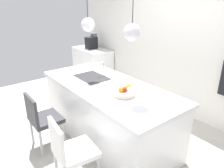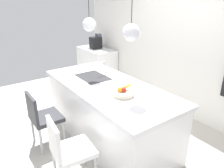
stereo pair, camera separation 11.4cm
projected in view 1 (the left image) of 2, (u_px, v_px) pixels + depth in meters
name	position (u px, v px, depth m)	size (l,w,h in m)	color
floor	(108.00, 137.00, 3.48)	(6.60, 6.60, 0.00)	#BCB7AD
back_wall	(180.00, 44.00, 3.94)	(6.00, 0.10, 2.60)	silver
kitchen_island	(108.00, 112.00, 3.31)	(2.30, 1.01, 0.90)	white
sink_basin	(92.00, 77.00, 3.46)	(0.56, 0.40, 0.02)	#2D2D30
faucet	(103.00, 66.00, 3.53)	(0.02, 0.17, 0.22)	silver
fruit_bowl	(124.00, 92.00, 2.81)	(0.29, 0.29, 0.16)	beige
side_counter	(92.00, 64.00, 5.82)	(1.10, 0.60, 0.84)	white
coffee_machine	(91.00, 42.00, 5.62)	(0.20, 0.35, 0.38)	black
chair_near	(42.00, 118.00, 3.09)	(0.44, 0.41, 0.85)	#333338
chair_middle	(70.00, 150.00, 2.45)	(0.47, 0.49, 0.86)	white
pendant_light_left	(88.00, 25.00, 3.20)	(0.20, 0.20, 0.80)	silver
pendant_light_right	(132.00, 32.00, 2.50)	(0.20, 0.20, 0.80)	silver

